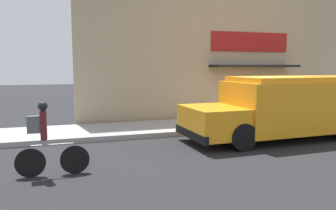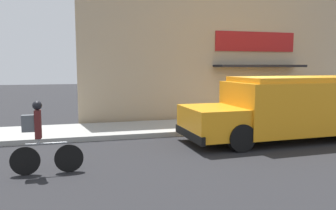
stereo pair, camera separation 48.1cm
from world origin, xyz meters
TOP-DOWN VIEW (x-y plane):
  - ground_plane at (0.00, 0.00)m, footprint 70.00×70.00m
  - sidewalk at (0.00, 1.23)m, footprint 28.00×2.47m
  - storefront at (0.05, 2.78)m, footprint 12.64×1.12m
  - school_bus at (0.27, -1.29)m, footprint 6.44×2.70m
  - cyclist at (-7.08, -2.88)m, footprint 1.53×0.20m
  - trash_bin at (1.34, 1.15)m, footprint 0.50×0.50m

SIDE VIEW (x-z plane):
  - ground_plane at x=0.00m, z-range 0.00..0.00m
  - sidewalk at x=0.00m, z-range 0.00..0.17m
  - trash_bin at x=1.34m, z-range 0.17..0.97m
  - cyclist at x=-7.08m, z-range -0.02..1.59m
  - school_bus at x=0.27m, z-range 0.05..2.05m
  - storefront at x=0.05m, z-range 0.00..5.55m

